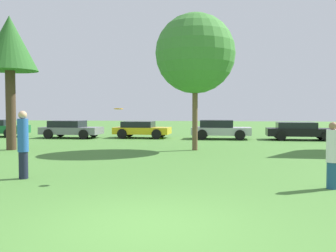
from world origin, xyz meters
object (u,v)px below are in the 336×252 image
at_px(tree_1, 195,54).
at_px(parked_car_green, 0,128).
at_px(parked_car_black, 300,130).
at_px(person_catcher, 332,155).
at_px(tree_0, 10,46).
at_px(frisbee, 118,109).
at_px(parked_car_yellow, 141,129).
at_px(parked_car_silver, 220,129).
at_px(parked_car_grey, 70,129).
at_px(person_thrower, 23,144).

relative_size(tree_1, parked_car_green, 1.69).
distance_m(tree_1, parked_car_black, 10.49).
bearing_deg(person_catcher, tree_0, -27.76).
height_order(frisbee, parked_car_yellow, frisbee).
bearing_deg(tree_1, parked_car_black, 47.42).
bearing_deg(tree_1, parked_car_yellow, 119.77).
distance_m(parked_car_green, parked_car_silver, 16.26).
xyz_separation_m(tree_1, parked_car_grey, (-9.24, 6.76, -4.07)).
bearing_deg(person_thrower, person_catcher, 0.00).
height_order(person_thrower, parked_car_green, person_thrower).
height_order(person_catcher, parked_car_black, person_catcher).
distance_m(person_thrower, parked_car_silver, 16.38).
bearing_deg(parked_car_yellow, parked_car_green, -176.92).
xyz_separation_m(frisbee, parked_car_yellow, (-2.61, 15.48, -1.37)).
xyz_separation_m(tree_0, parked_car_grey, (-0.19, 7.81, -4.47)).
distance_m(person_catcher, parked_car_green, 24.53).
height_order(person_thrower, tree_1, tree_1).
relative_size(person_catcher, tree_0, 0.25).
bearing_deg(parked_car_silver, tree_0, -139.10).
bearing_deg(parked_car_grey, tree_1, -33.93).
bearing_deg(parked_car_silver, parked_car_grey, -175.24).
bearing_deg(parked_car_silver, frisbee, -98.64).
distance_m(person_thrower, tree_0, 9.39).
relative_size(person_thrower, person_catcher, 1.17).
bearing_deg(parked_car_green, parked_car_yellow, 3.08).
relative_size(person_thrower, parked_car_silver, 0.48).
xyz_separation_m(person_catcher, tree_1, (-3.93, 8.36, 3.87)).
xyz_separation_m(tree_0, parked_car_green, (-5.93, 8.33, -4.45)).
distance_m(person_thrower, parked_car_grey, 15.64).
bearing_deg(tree_0, parked_car_black, 27.64).
bearing_deg(tree_0, parked_car_yellow, 60.50).
xyz_separation_m(parked_car_green, parked_car_black, (21.51, -0.16, -0.04)).
height_order(parked_car_yellow, parked_car_silver, parked_car_silver).
height_order(parked_car_green, parked_car_silver, parked_car_silver).
relative_size(frisbee, parked_car_yellow, 0.06).
height_order(tree_0, parked_car_green, tree_0).
distance_m(person_thrower, frisbee, 2.97).
distance_m(person_catcher, tree_0, 15.50).
relative_size(person_thrower, parked_car_green, 0.49).
height_order(tree_0, tree_1, tree_1).
distance_m(tree_1, parked_car_silver, 8.37).
distance_m(person_catcher, parked_car_yellow, 17.79).
xyz_separation_m(person_catcher, parked_car_green, (-18.91, 15.63, -0.18)).
distance_m(parked_car_green, parked_car_grey, 5.76).
distance_m(person_catcher, tree_1, 10.01).
bearing_deg(parked_car_green, person_catcher, -37.35).
bearing_deg(person_catcher, parked_car_grey, -47.31).
bearing_deg(person_thrower, frisbee, 3.15).
relative_size(frisbee, parked_car_silver, 0.06).
relative_size(person_thrower, parked_car_yellow, 0.49).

